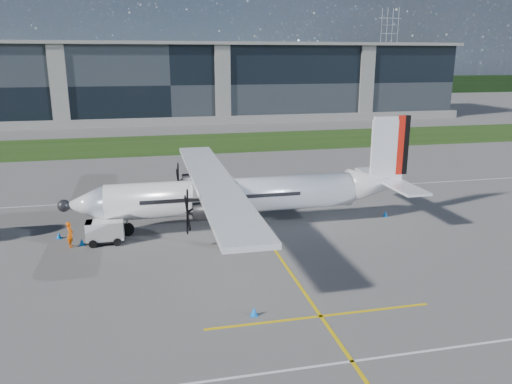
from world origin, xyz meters
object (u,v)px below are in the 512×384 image
(turboprop_aircraft, at_px, (245,175))
(ground_crew_person, at_px, (70,233))
(safety_cone_tail, at_px, (385,213))
(safety_cone_nose_port, at_px, (82,242))
(safety_cone_stbdwing, at_px, (199,184))
(baggage_tug, at_px, (105,232))
(safety_cone_portwing, at_px, (254,311))
(safety_cone_fwd, at_px, (59,235))
(pylon_east, at_px, (388,50))

(turboprop_aircraft, height_order, ground_crew_person, turboprop_aircraft)
(safety_cone_tail, height_order, safety_cone_nose_port, same)
(turboprop_aircraft, height_order, safety_cone_nose_port, turboprop_aircraft)
(ground_crew_person, height_order, safety_cone_stbdwing, ground_crew_person)
(baggage_tug, distance_m, safety_cone_tail, 22.29)
(safety_cone_portwing, xyz_separation_m, safety_cone_stbdwing, (0.19, 26.90, 0.00))
(safety_cone_fwd, bearing_deg, turboprop_aircraft, -1.78)
(turboprop_aircraft, bearing_deg, ground_crew_person, -173.12)
(safety_cone_tail, distance_m, safety_cone_portwing, 19.69)
(ground_crew_person, xyz_separation_m, safety_cone_tail, (24.56, 1.57, -0.81))
(safety_cone_tail, bearing_deg, safety_cone_nose_port, -176.69)
(pylon_east, xyz_separation_m, safety_cone_tail, (-71.14, -141.50, -14.75))
(safety_cone_tail, height_order, safety_cone_stbdwing, same)
(turboprop_aircraft, distance_m, ground_crew_person, 13.19)
(safety_cone_nose_port, bearing_deg, turboprop_aircraft, 6.36)
(safety_cone_portwing, distance_m, safety_cone_stbdwing, 26.90)
(safety_cone_fwd, xyz_separation_m, safety_cone_stbdwing, (11.68, 12.83, 0.00))
(safety_cone_tail, bearing_deg, turboprop_aircraft, -179.82)
(safety_cone_stbdwing, bearing_deg, safety_cone_nose_port, -124.11)
(baggage_tug, relative_size, safety_cone_portwing, 5.48)
(ground_crew_person, bearing_deg, pylon_east, -31.86)
(safety_cone_tail, bearing_deg, safety_cone_portwing, -136.02)
(pylon_east, distance_m, safety_cone_tail, 159.07)
(turboprop_aircraft, xyz_separation_m, safety_cone_stbdwing, (-2.15, 13.26, -3.92))
(safety_cone_fwd, bearing_deg, baggage_tug, -26.46)
(safety_cone_nose_port, bearing_deg, safety_cone_fwd, 135.18)
(ground_crew_person, bearing_deg, baggage_tug, -81.50)
(pylon_east, distance_m, ground_crew_person, 172.70)
(baggage_tug, distance_m, safety_cone_fwd, 3.85)
(ground_crew_person, relative_size, safety_cone_portwing, 4.22)
(safety_cone_nose_port, distance_m, safety_cone_portwing, 15.66)
(safety_cone_fwd, relative_size, safety_cone_stbdwing, 1.00)
(ground_crew_person, distance_m, safety_cone_portwing, 15.97)
(safety_cone_tail, relative_size, safety_cone_stbdwing, 1.00)
(baggage_tug, height_order, safety_cone_stbdwing, baggage_tug)
(ground_crew_person, bearing_deg, safety_cone_nose_port, -72.39)
(baggage_tug, bearing_deg, pylon_east, 56.82)
(safety_cone_portwing, bearing_deg, turboprop_aircraft, 80.28)
(baggage_tug, xyz_separation_m, ground_crew_person, (-2.32, -0.27, 0.23))
(turboprop_aircraft, xyz_separation_m, safety_cone_fwd, (-13.82, 0.43, -3.92))
(baggage_tug, height_order, safety_cone_tail, baggage_tug)
(ground_crew_person, distance_m, safety_cone_nose_port, 1.08)
(pylon_east, distance_m, safety_cone_nose_port, 172.22)
(baggage_tug, xyz_separation_m, safety_cone_portwing, (8.07, -12.37, -0.57))
(turboprop_aircraft, distance_m, safety_cone_nose_port, 12.73)
(baggage_tug, bearing_deg, safety_cone_stbdwing, 60.38)
(pylon_east, height_order, safety_cone_stbdwing, pylon_east)
(safety_cone_tail, distance_m, safety_cone_nose_port, 23.91)
(baggage_tug, bearing_deg, safety_cone_tail, 3.36)
(turboprop_aircraft, relative_size, safety_cone_portwing, 55.55)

